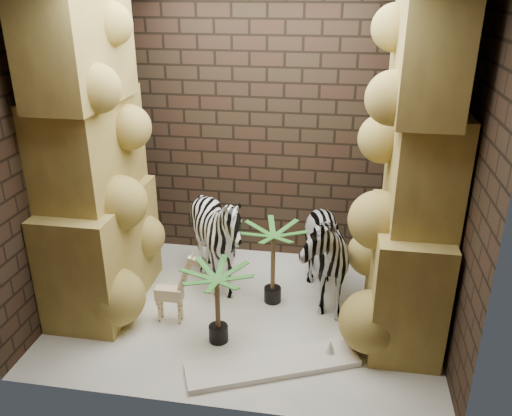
% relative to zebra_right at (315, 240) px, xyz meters
% --- Properties ---
extents(floor, '(3.50, 3.50, 0.00)m').
position_rel_zebra_right_xyz_m(floor, '(-0.61, -0.35, -0.64)').
color(floor, white).
rests_on(floor, ground).
extents(wall_back, '(3.50, 0.00, 3.50)m').
position_rel_zebra_right_xyz_m(wall_back, '(-0.61, 0.90, 0.86)').
color(wall_back, '#2F2418').
rests_on(wall_back, ground).
extents(wall_front, '(3.50, 0.00, 3.50)m').
position_rel_zebra_right_xyz_m(wall_front, '(-0.61, -1.60, 0.86)').
color(wall_front, '#2F2418').
rests_on(wall_front, ground).
extents(wall_left, '(0.00, 3.00, 3.00)m').
position_rel_zebra_right_xyz_m(wall_left, '(-2.36, -0.35, 0.86)').
color(wall_left, '#2F2418').
rests_on(wall_left, ground).
extents(wall_right, '(0.00, 3.00, 3.00)m').
position_rel_zebra_right_xyz_m(wall_right, '(1.14, -0.35, 0.86)').
color(wall_right, '#2F2418').
rests_on(wall_right, ground).
extents(rock_pillar_left, '(0.68, 1.30, 3.00)m').
position_rel_zebra_right_xyz_m(rock_pillar_left, '(-2.01, -0.35, 0.86)').
color(rock_pillar_left, gold).
rests_on(rock_pillar_left, floor).
extents(rock_pillar_right, '(0.58, 1.25, 3.00)m').
position_rel_zebra_right_xyz_m(rock_pillar_right, '(0.81, -0.35, 0.86)').
color(rock_pillar_right, gold).
rests_on(rock_pillar_right, floor).
extents(zebra_right, '(0.88, 1.21, 1.29)m').
position_rel_zebra_right_xyz_m(zebra_right, '(0.00, 0.00, 0.00)').
color(zebra_right, white).
rests_on(zebra_right, floor).
extents(zebra_left, '(1.15, 1.32, 1.05)m').
position_rel_zebra_right_xyz_m(zebra_left, '(-0.96, 0.01, -0.12)').
color(zebra_left, white).
rests_on(zebra_left, floor).
extents(giraffe_toy, '(0.38, 0.13, 0.75)m').
position_rel_zebra_right_xyz_m(giraffe_toy, '(-1.28, -0.61, -0.27)').
color(giraffe_toy, beige).
rests_on(giraffe_toy, floor).
extents(palm_front, '(0.36, 0.36, 0.82)m').
position_rel_zebra_right_xyz_m(palm_front, '(-0.39, -0.13, -0.23)').
color(palm_front, '#1D721E').
rests_on(palm_front, floor).
extents(palm_back, '(0.36, 0.36, 0.72)m').
position_rel_zebra_right_xyz_m(palm_back, '(-0.77, -0.82, -0.28)').
color(palm_back, '#1D721E').
rests_on(palm_back, floor).
extents(surfboard, '(1.45, 0.88, 0.05)m').
position_rel_zebra_right_xyz_m(surfboard, '(-0.25, -1.09, -0.62)').
color(surfboard, silver).
rests_on(surfboard, floor).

